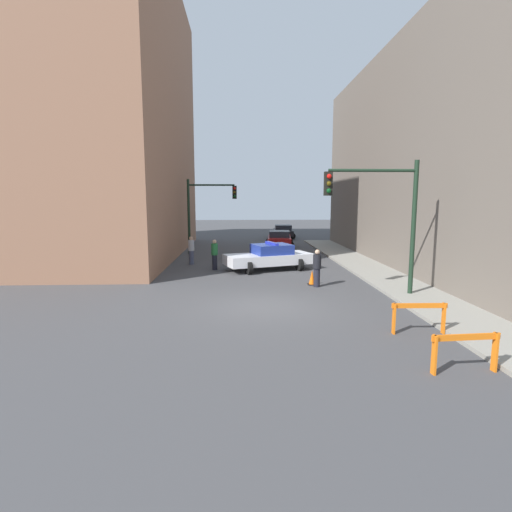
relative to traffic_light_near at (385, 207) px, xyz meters
name	(u,v)px	position (x,y,z in m)	size (l,w,h in m)	color
ground_plane	(264,306)	(-4.73, -1.29, -3.53)	(120.00, 120.00, 0.00)	#424244
sidewalk_right	(433,303)	(1.47, -1.29, -3.47)	(2.40, 44.00, 0.12)	gray
building_corner_left	(71,117)	(-16.73, 12.71, 5.71)	(14.00, 20.00, 18.49)	#93664C
building_right	(498,156)	(8.67, 6.71, 2.67)	(12.00, 28.00, 12.41)	#6B6056
traffic_light_near	(385,207)	(0.00, 0.00, 0.00)	(3.64, 0.35, 5.20)	black
traffic_light_far	(204,205)	(-8.03, 12.80, -0.13)	(3.44, 0.35, 5.20)	black
police_car	(269,257)	(-3.98, 6.19, -2.81)	(5.05, 3.29, 1.52)	white
parked_car_near	(279,239)	(-2.38, 16.67, -2.86)	(2.56, 4.46, 1.31)	maroon
parked_car_mid	(283,231)	(-1.26, 24.05, -2.86)	(2.43, 4.39, 1.31)	black
pedestrian_crossing	(215,254)	(-6.97, 6.34, -2.67)	(0.51, 0.51, 1.66)	black
pedestrian_corner	(191,250)	(-8.46, 8.21, -2.67)	(0.41, 0.41, 1.66)	#474C66
pedestrian_sidewalk	(317,268)	(-2.22, 1.85, -2.67)	(0.49, 0.49, 1.66)	black
barrier_front	(465,346)	(-0.64, -7.03, -2.91)	(1.60, 0.26, 0.90)	orange
barrier_mid	(419,313)	(-0.49, -4.41, -2.91)	(1.60, 0.19, 0.90)	orange
traffic_cone	(312,278)	(-2.35, 2.28, -3.21)	(0.36, 0.36, 0.66)	black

